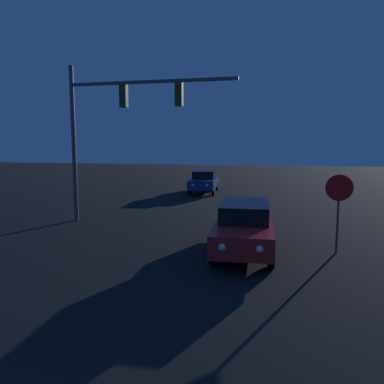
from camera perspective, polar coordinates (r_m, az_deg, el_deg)
The scene contains 4 objects.
car_near at distance 11.47m, azimuth 7.99°, elevation -5.05°, with size 1.87×4.70×1.48m.
car_far at distance 25.48m, azimuth 1.90°, elevation 1.74°, with size 1.99×4.72×1.48m.
traffic_signal_mast at distance 15.73m, azimuth -11.83°, elevation 11.25°, with size 6.95×0.30×6.44m.
stop_sign at distance 11.78m, azimuth 21.46°, elevation -0.87°, with size 0.78×0.07×2.36m.
Camera 1 is at (2.94, -0.24, 3.22)m, focal length 35.00 mm.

